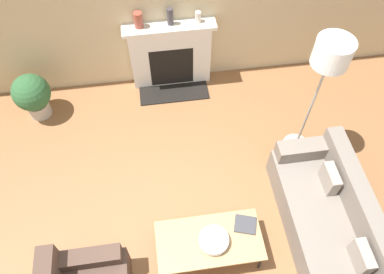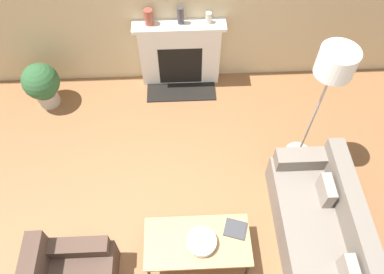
% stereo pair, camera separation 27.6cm
% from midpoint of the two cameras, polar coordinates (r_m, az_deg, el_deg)
% --- Properties ---
extents(ground_plane, '(18.00, 18.00, 0.00)m').
position_cam_midpoint_polar(ground_plane, '(4.77, -1.37, -15.43)').
color(ground_plane, brown).
extents(fireplace, '(1.33, 0.59, 1.13)m').
position_cam_midpoint_polar(fireplace, '(5.85, -4.65, 12.17)').
color(fireplace, silver).
rests_on(fireplace, ground_plane).
extents(couch, '(0.84, 2.09, 0.81)m').
position_cam_midpoint_polar(couch, '(4.75, 18.88, -12.68)').
color(couch, slate).
rests_on(couch, ground_plane).
extents(coffee_table, '(1.20, 0.61, 0.39)m').
position_cam_midpoint_polar(coffee_table, '(4.38, 0.78, -15.64)').
color(coffee_table, tan).
rests_on(coffee_table, ground_plane).
extents(bowl, '(0.34, 0.34, 0.09)m').
position_cam_midpoint_polar(bowl, '(4.30, 1.42, -15.54)').
color(bowl, silver).
rests_on(bowl, coffee_table).
extents(book, '(0.30, 0.28, 0.02)m').
position_cam_midpoint_polar(book, '(4.44, 6.31, -13.19)').
color(book, '#38383D').
rests_on(book, coffee_table).
extents(floor_lamp, '(0.42, 0.42, 1.92)m').
position_cam_midpoint_polar(floor_lamp, '(4.39, 18.40, 10.64)').
color(floor_lamp, gray).
rests_on(floor_lamp, ground_plane).
extents(mantel_vase_left, '(0.12, 0.12, 0.23)m').
position_cam_midpoint_polar(mantel_vase_left, '(5.42, -9.72, 17.13)').
color(mantel_vase_left, brown).
rests_on(mantel_vase_left, fireplace).
extents(mantel_vase_center_left, '(0.09, 0.09, 0.25)m').
position_cam_midpoint_polar(mantel_vase_center_left, '(5.41, -4.90, 17.79)').
color(mantel_vase_center_left, '#3D383D').
rests_on(mantel_vase_center_left, fireplace).
extents(mantel_vase_center_right, '(0.09, 0.09, 0.16)m').
position_cam_midpoint_polar(mantel_vase_center_right, '(5.46, -0.60, 17.80)').
color(mantel_vase_center_right, beige).
rests_on(mantel_vase_center_right, fireplace).
extents(potted_plant, '(0.54, 0.54, 0.74)m').
position_cam_midpoint_polar(potted_plant, '(5.97, -24.41, 5.86)').
color(potted_plant, '#B2A899').
rests_on(potted_plant, ground_plane).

